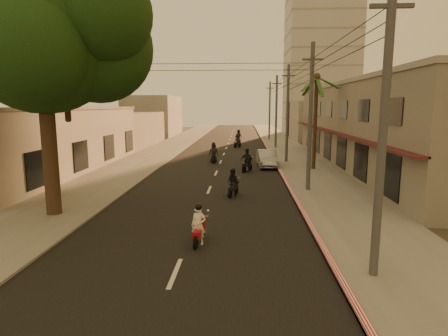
{
  "coord_description": "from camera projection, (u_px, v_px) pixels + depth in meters",
  "views": [
    {
      "loc": [
        2.14,
        -15.12,
        5.28
      ],
      "look_at": [
        1.04,
        6.25,
        1.72
      ],
      "focal_mm": 30.0,
      "sensor_mm": 36.0,
      "label": 1
    }
  ],
  "objects": [
    {
      "name": "broadleaf_tree",
      "position": [
        51.0,
        34.0,
        16.93
      ],
      "size": [
        9.6,
        8.7,
        12.1
      ],
      "color": "black",
      "rests_on": "ground"
    },
    {
      "name": "scooter_red",
      "position": [
        199.0,
        226.0,
        14.33
      ],
      "size": [
        0.7,
        1.66,
        1.63
      ],
      "rotation": [
        0.0,
        0.0,
        -0.12
      ],
      "color": "black",
      "rests_on": "ground"
    },
    {
      "name": "filler_right",
      "position": [
        319.0,
        121.0,
        59.0
      ],
      "size": [
        8.0,
        14.0,
        6.0
      ],
      "primitive_type": "cube",
      "color": "gray",
      "rests_on": "ground"
    },
    {
      "name": "scooter_mid_b",
      "position": [
        247.0,
        161.0,
        30.25
      ],
      "size": [
        1.4,
        1.87,
        1.95
      ],
      "rotation": [
        0.0,
        0.0,
        -0.4
      ],
      "color": "black",
      "rests_on": "ground"
    },
    {
      "name": "distant_tower",
      "position": [
        320.0,
        57.0,
        67.93
      ],
      "size": [
        12.1,
        12.1,
        28.0
      ],
      "color": "#B7B5B2",
      "rests_on": "ground"
    },
    {
      "name": "palm_tree",
      "position": [
        317.0,
        82.0,
        30.05
      ],
      "size": [
        5.0,
        5.0,
        8.2
      ],
      "color": "black",
      "rests_on": "ground"
    },
    {
      "name": "left_building",
      "position": [
        42.0,
        140.0,
        29.94
      ],
      "size": [
        8.2,
        24.2,
        5.2
      ],
      "color": "gray",
      "rests_on": "ground"
    },
    {
      "name": "scooter_far_c",
      "position": [
        239.0,
        137.0,
        53.59
      ],
      "size": [
        0.94,
        2.02,
        1.99
      ],
      "rotation": [
        0.0,
        0.0,
        0.02
      ],
      "color": "black",
      "rests_on": "ground"
    },
    {
      "name": "road",
      "position": [
        221.0,
        162.0,
        35.57
      ],
      "size": [
        10.0,
        140.0,
        0.02
      ],
      "primitive_type": "cube",
      "color": "black",
      "rests_on": "ground"
    },
    {
      "name": "filler_left_far",
      "position": [
        154.0,
        116.0,
        67.23
      ],
      "size": [
        8.0,
        14.0,
        7.0
      ],
      "primitive_type": "cube",
      "color": "gray",
      "rests_on": "ground"
    },
    {
      "name": "filler_left_near",
      "position": [
        122.0,
        129.0,
        49.71
      ],
      "size": [
        8.0,
        14.0,
        4.4
      ],
      "primitive_type": "cube",
      "color": "gray",
      "rests_on": "ground"
    },
    {
      "name": "sidewalk_left",
      "position": [
        143.0,
        161.0,
        35.94
      ],
      "size": [
        5.0,
        140.0,
        0.12
      ],
      "primitive_type": "cube",
      "color": "slate",
      "rests_on": "ground"
    },
    {
      "name": "scooter_far_a",
      "position": [
        214.0,
        154.0,
        35.0
      ],
      "size": [
        1.01,
        1.98,
        1.95
      ],
      "rotation": [
        0.0,
        0.0,
        0.1
      ],
      "color": "black",
      "rests_on": "ground"
    },
    {
      "name": "parked_car",
      "position": [
        267.0,
        159.0,
        32.7
      ],
      "size": [
        2.05,
        4.64,
        1.47
      ],
      "primitive_type": "imported",
      "rotation": [
        0.0,
        0.0,
        0.05
      ],
      "color": "#9D9FA5",
      "rests_on": "ground"
    },
    {
      "name": "scooter_mid_a",
      "position": [
        233.0,
        183.0,
        21.99
      ],
      "size": [
        1.12,
        1.71,
        1.72
      ],
      "rotation": [
        0.0,
        0.0,
        -0.28
      ],
      "color": "black",
      "rests_on": "ground"
    },
    {
      "name": "sidewalk_right",
      "position": [
        300.0,
        162.0,
        35.18
      ],
      "size": [
        5.0,
        140.0,
        0.12
      ],
      "primitive_type": "cube",
      "color": "slate",
      "rests_on": "ground"
    },
    {
      "name": "ground",
      "position": [
        192.0,
        232.0,
        15.87
      ],
      "size": [
        160.0,
        160.0,
        0.0
      ],
      "primitive_type": "plane",
      "color": "#383023",
      "rests_on": "ground"
    },
    {
      "name": "shophouse_row",
      "position": [
        380.0,
        125.0,
        32.29
      ],
      "size": [
        8.8,
        34.2,
        7.3
      ],
      "color": "gray",
      "rests_on": "ground"
    },
    {
      "name": "curb_stripe",
      "position": [
        279.0,
        171.0,
        30.37
      ],
      "size": [
        0.2,
        60.0,
        0.2
      ],
      "primitive_type": "cube",
      "color": "red",
      "rests_on": "ground"
    },
    {
      "name": "scooter_far_b",
      "position": [
        237.0,
        141.0,
        48.01
      ],
      "size": [
        1.59,
        1.66,
        1.78
      ],
      "rotation": [
        0.0,
        0.0,
        -0.47
      ],
      "color": "black",
      "rests_on": "ground"
    },
    {
      "name": "utility_poles",
      "position": [
        288.0,
        92.0,
        34.18
      ],
      "size": [
        1.2,
        48.26,
        9.0
      ],
      "color": "#38383A",
      "rests_on": "ground"
    }
  ]
}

